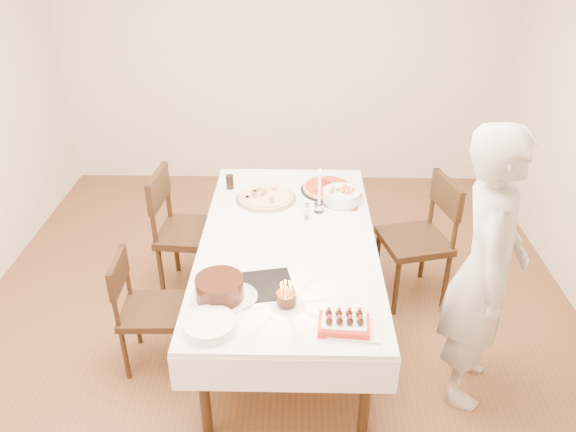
{
  "coord_description": "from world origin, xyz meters",
  "views": [
    {
      "loc": [
        0.16,
        -3.1,
        2.7
      ],
      "look_at": [
        0.09,
        0.02,
        0.92
      ],
      "focal_mm": 35.0,
      "sensor_mm": 36.0,
      "label": 1
    }
  ],
  "objects_px": {
    "person": "(485,271)",
    "layer_cake": "(220,289)",
    "taper_candle": "(319,190)",
    "pizza_pepperoni": "(328,188)",
    "chair_left_dessert": "(152,311)",
    "birthday_cake": "(286,293)",
    "chair_right_savory": "(414,241)",
    "cola_glass": "(230,182)",
    "chair_left_savory": "(191,233)",
    "dining_table": "(288,285)",
    "pasta_bowl": "(342,196)",
    "pizza_white": "(266,197)",
    "strawberry_box": "(344,324)"
  },
  "relations": [
    {
      "from": "person",
      "to": "layer_cake",
      "type": "bearing_deg",
      "value": 110.67
    },
    {
      "from": "taper_candle",
      "to": "pizza_pepperoni",
      "type": "bearing_deg",
      "value": 77.12
    },
    {
      "from": "chair_left_dessert",
      "to": "birthday_cake",
      "type": "distance_m",
      "value": 1.02
    },
    {
      "from": "chair_right_savory",
      "to": "cola_glass",
      "type": "xyz_separation_m",
      "value": [
        -1.38,
        0.32,
        0.32
      ]
    },
    {
      "from": "chair_left_savory",
      "to": "person",
      "type": "relative_size",
      "value": 0.57
    },
    {
      "from": "chair_right_savory",
      "to": "chair_left_savory",
      "type": "bearing_deg",
      "value": 163.64
    },
    {
      "from": "person",
      "to": "cola_glass",
      "type": "xyz_separation_m",
      "value": [
        -1.58,
        1.23,
        -0.07
      ]
    },
    {
      "from": "dining_table",
      "to": "taper_candle",
      "type": "distance_m",
      "value": 0.69
    },
    {
      "from": "pasta_bowl",
      "to": "cola_glass",
      "type": "relative_size",
      "value": 2.51
    },
    {
      "from": "taper_candle",
      "to": "chair_left_savory",
      "type": "bearing_deg",
      "value": 173.64
    },
    {
      "from": "chair_left_dessert",
      "to": "birthday_cake",
      "type": "xyz_separation_m",
      "value": [
        0.86,
        -0.34,
        0.42
      ]
    },
    {
      "from": "person",
      "to": "pizza_white",
      "type": "distance_m",
      "value": 1.67
    },
    {
      "from": "dining_table",
      "to": "strawberry_box",
      "type": "distance_m",
      "value": 1.01
    },
    {
      "from": "chair_right_savory",
      "to": "layer_cake",
      "type": "height_order",
      "value": "chair_right_savory"
    },
    {
      "from": "chair_left_dessert",
      "to": "strawberry_box",
      "type": "distance_m",
      "value": 1.33
    },
    {
      "from": "pasta_bowl",
      "to": "layer_cake",
      "type": "relative_size",
      "value": 0.8
    },
    {
      "from": "pizza_white",
      "to": "strawberry_box",
      "type": "relative_size",
      "value": 1.7
    },
    {
      "from": "layer_cake",
      "to": "dining_table",
      "type": "bearing_deg",
      "value": 59.98
    },
    {
      "from": "pizza_pepperoni",
      "to": "pasta_bowl",
      "type": "height_order",
      "value": "pasta_bowl"
    },
    {
      "from": "pizza_pepperoni",
      "to": "layer_cake",
      "type": "xyz_separation_m",
      "value": [
        -0.65,
        -1.33,
        0.05
      ]
    },
    {
      "from": "pizza_white",
      "to": "layer_cake",
      "type": "bearing_deg",
      "value": -99.32
    },
    {
      "from": "chair_left_savory",
      "to": "pizza_pepperoni",
      "type": "bearing_deg",
      "value": -163.26
    },
    {
      "from": "chair_left_dessert",
      "to": "pizza_pepperoni",
      "type": "distance_m",
      "value": 1.58
    },
    {
      "from": "pizza_pepperoni",
      "to": "strawberry_box",
      "type": "bearing_deg",
      "value": -89.29
    },
    {
      "from": "layer_cake",
      "to": "birthday_cake",
      "type": "height_order",
      "value": "birthday_cake"
    },
    {
      "from": "cola_glass",
      "to": "person",
      "type": "bearing_deg",
      "value": -38.07
    },
    {
      "from": "chair_right_savory",
      "to": "pasta_bowl",
      "type": "relative_size",
      "value": 3.57
    },
    {
      "from": "taper_candle",
      "to": "strawberry_box",
      "type": "relative_size",
      "value": 1.28
    },
    {
      "from": "strawberry_box",
      "to": "dining_table",
      "type": "bearing_deg",
      "value": 109.36
    },
    {
      "from": "pasta_bowl",
      "to": "layer_cake",
      "type": "distance_m",
      "value": 1.37
    },
    {
      "from": "chair_right_savory",
      "to": "strawberry_box",
      "type": "xyz_separation_m",
      "value": [
        -0.62,
        -1.28,
        0.29
      ]
    },
    {
      "from": "chair_left_savory",
      "to": "cola_glass",
      "type": "height_order",
      "value": "chair_left_savory"
    },
    {
      "from": "taper_candle",
      "to": "person",
      "type": "bearing_deg",
      "value": -44.26
    },
    {
      "from": "person",
      "to": "pasta_bowl",
      "type": "bearing_deg",
      "value": 51.76
    },
    {
      "from": "pasta_bowl",
      "to": "cola_glass",
      "type": "height_order",
      "value": "cola_glass"
    },
    {
      "from": "pizza_pepperoni",
      "to": "strawberry_box",
      "type": "distance_m",
      "value": 1.57
    },
    {
      "from": "dining_table",
      "to": "layer_cake",
      "type": "distance_m",
      "value": 0.85
    },
    {
      "from": "chair_right_savory",
      "to": "chair_left_dessert",
      "type": "bearing_deg",
      "value": -171.32
    },
    {
      "from": "pizza_white",
      "to": "chair_left_savory",
      "type": "bearing_deg",
      "value": -173.89
    },
    {
      "from": "cola_glass",
      "to": "chair_right_savory",
      "type": "bearing_deg",
      "value": -12.88
    },
    {
      "from": "chair_left_dessert",
      "to": "taper_candle",
      "type": "distance_m",
      "value": 1.38
    },
    {
      "from": "pizza_pepperoni",
      "to": "cola_glass",
      "type": "xyz_separation_m",
      "value": [
        -0.74,
        0.02,
        0.03
      ]
    },
    {
      "from": "pizza_white",
      "to": "pasta_bowl",
      "type": "height_order",
      "value": "pasta_bowl"
    },
    {
      "from": "person",
      "to": "pizza_pepperoni",
      "type": "bearing_deg",
      "value": 50.57
    },
    {
      "from": "chair_left_dessert",
      "to": "person",
      "type": "relative_size",
      "value": 0.47
    },
    {
      "from": "taper_candle",
      "to": "cola_glass",
      "type": "bearing_deg",
      "value": 152.32
    },
    {
      "from": "chair_left_savory",
      "to": "pizza_pepperoni",
      "type": "distance_m",
      "value": 1.09
    },
    {
      "from": "chair_right_savory",
      "to": "strawberry_box",
      "type": "relative_size",
      "value": 3.71
    },
    {
      "from": "chair_left_savory",
      "to": "dining_table",
      "type": "bearing_deg",
      "value": 151.94
    },
    {
      "from": "chair_left_savory",
      "to": "pasta_bowl",
      "type": "distance_m",
      "value": 1.16
    }
  ]
}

